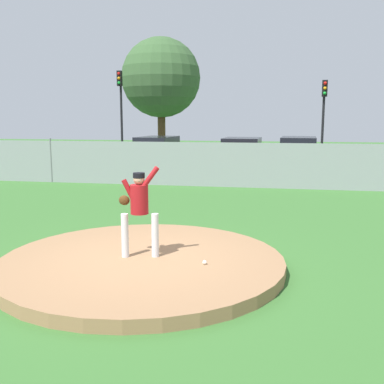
% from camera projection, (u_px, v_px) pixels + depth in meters
% --- Properties ---
extents(ground_plane, '(80.00, 80.00, 0.00)m').
position_uv_depth(ground_plane, '(199.00, 206.00, 13.98)').
color(ground_plane, '#386B2D').
extents(asphalt_strip, '(44.00, 7.00, 0.01)m').
position_uv_depth(asphalt_strip, '(228.00, 173.00, 22.22)').
color(asphalt_strip, '#2B2B2D').
rests_on(asphalt_strip, ground_plane).
extents(pitchers_mound, '(5.12, 5.12, 0.21)m').
position_uv_depth(pitchers_mound, '(142.00, 263.00, 8.14)').
color(pitchers_mound, '#99704C').
rests_on(pitchers_mound, ground_plane).
extents(pitcher_youth, '(0.78, 0.32, 1.66)m').
position_uv_depth(pitcher_youth, '(139.00, 205.00, 8.01)').
color(pitcher_youth, silver).
rests_on(pitcher_youth, pitchers_mound).
extents(baseball, '(0.07, 0.07, 0.07)m').
position_uv_depth(baseball, '(205.00, 262.00, 7.72)').
color(baseball, white).
rests_on(baseball, pitchers_mound).
extents(chainlink_fence, '(35.20, 0.07, 1.85)m').
position_uv_depth(chainlink_fence, '(216.00, 165.00, 17.71)').
color(chainlink_fence, gray).
rests_on(chainlink_fence, ground_plane).
extents(parked_car_slate, '(2.03, 4.57, 1.81)m').
position_uv_depth(parked_car_slate, '(298.00, 157.00, 21.48)').
color(parked_car_slate, slate).
rests_on(parked_car_slate, ground_plane).
extents(parked_car_silver, '(2.15, 4.88, 1.76)m').
position_uv_depth(parked_car_silver, '(157.00, 154.00, 23.13)').
color(parked_car_silver, '#B7BABF').
rests_on(parked_car_silver, ground_plane).
extents(parked_car_burgundy, '(2.07, 4.10, 1.76)m').
position_uv_depth(parked_car_burgundy, '(242.00, 157.00, 21.76)').
color(parked_car_burgundy, maroon).
rests_on(parked_car_burgundy, ground_plane).
extents(traffic_cone_orange, '(0.40, 0.40, 0.55)m').
position_uv_depth(traffic_cone_orange, '(73.00, 161.00, 25.63)').
color(traffic_cone_orange, orange).
rests_on(traffic_cone_orange, asphalt_strip).
extents(traffic_light_near, '(0.28, 0.46, 5.51)m').
position_uv_depth(traffic_light_near, '(121.00, 101.00, 27.36)').
color(traffic_light_near, black).
rests_on(traffic_light_near, ground_plane).
extents(traffic_light_far, '(0.28, 0.46, 4.77)m').
position_uv_depth(traffic_light_far, '(324.00, 108.00, 25.06)').
color(traffic_light_far, black).
rests_on(traffic_light_far, ground_plane).
extents(tree_broad_right, '(5.24, 5.24, 7.96)m').
position_uv_depth(tree_broad_right, '(161.00, 78.00, 29.80)').
color(tree_broad_right, '#4C331E').
rests_on(tree_broad_right, ground_plane).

